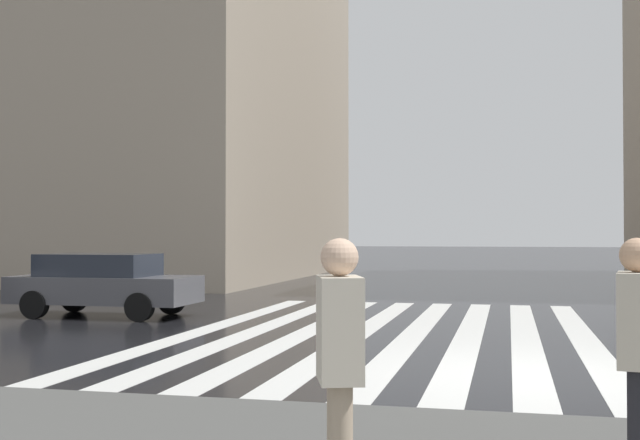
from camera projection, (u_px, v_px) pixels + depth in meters
name	position (u px, v px, depth m)	size (l,w,h in m)	color
ground_plane	(528.00, 375.00, 10.47)	(220.00, 220.00, 0.00)	black
zebra_crossing	(388.00, 333.00, 14.92)	(13.00, 7.50, 0.01)	silver
haussmann_block_mid	(49.00, 69.00, 37.18)	(19.54, 24.68, 19.56)	tan
car_dark_grey	(103.00, 283.00, 17.94)	(1.85, 4.10, 1.41)	#4C4C51
pedestrian_approaching_kerb	(340.00, 359.00, 4.56)	(0.45, 0.35, 1.68)	beige
pedestrian_by_billboard	(638.00, 347.00, 5.03)	(0.43, 0.30, 1.68)	beige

